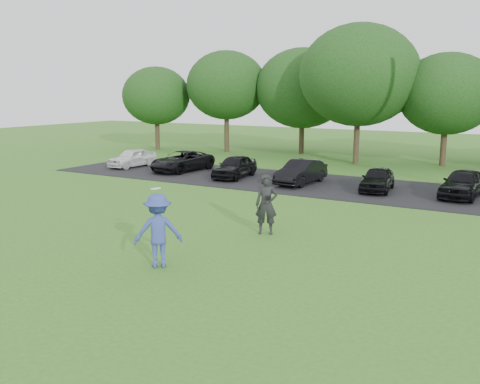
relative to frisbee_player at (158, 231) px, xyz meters
name	(u,v)px	position (x,y,z in m)	size (l,w,h in m)	color
ground	(176,259)	(0.01, 0.73, -0.97)	(100.00, 100.00, 0.00)	#386E1F
parking_lot	(339,186)	(0.01, 13.73, -0.96)	(32.00, 6.50, 0.03)	black
frisbee_player	(158,231)	(0.00, 0.00, 0.00)	(1.43, 1.36, 2.11)	#364599
camera_bystander	(266,205)	(0.94, 4.31, -0.01)	(0.83, 0.71, 1.94)	black
parked_cars	(323,173)	(-0.80, 13.66, -0.37)	(27.62, 4.45, 1.22)	white
tree_row	(421,84)	(1.52, 23.49, 3.93)	(42.39, 9.85, 8.64)	#38281C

